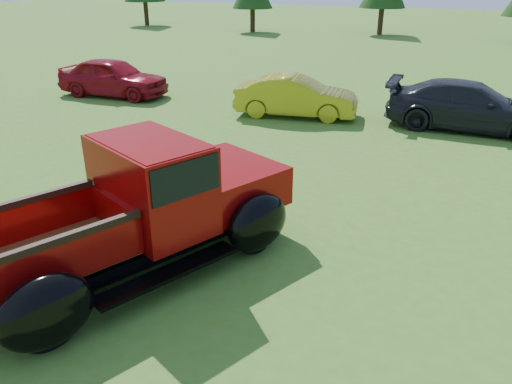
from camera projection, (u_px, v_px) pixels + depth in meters
The scene contains 5 objects.
ground at pixel (227, 242), 8.47m from camera, with size 120.00×120.00×0.00m, color #40641C.
pickup_truck at pixel (154, 204), 7.67m from camera, with size 4.14×5.59×1.96m.
show_car_red at pixel (113, 77), 18.01m from camera, with size 1.61×4.00×1.36m, color maroon.
show_car_yellow at pixel (296, 97), 15.50m from camera, with size 1.31×3.77×1.24m, color #A49A15.
show_car_grey at pixel (470, 106), 14.22m from camera, with size 1.89×4.64×1.35m, color black.
Camera 1 is at (3.33, -6.62, 4.22)m, focal length 35.00 mm.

